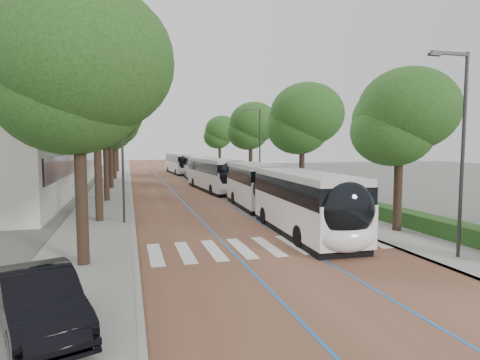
# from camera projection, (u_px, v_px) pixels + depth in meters

# --- Properties ---
(ground) EXTENTS (160.00, 160.00, 0.00)m
(ground) POSITION_uv_depth(u_px,v_px,m) (272.00, 253.00, 17.06)
(ground) COLOR #51544C
(ground) RESTS_ON ground
(road) EXTENTS (11.00, 140.00, 0.02)m
(road) POSITION_uv_depth(u_px,v_px,m) (172.00, 178.00, 55.43)
(road) COLOR brown
(road) RESTS_ON ground
(sidewalk_left) EXTENTS (4.00, 140.00, 0.12)m
(sidewalk_left) POSITION_uv_depth(u_px,v_px,m) (115.00, 179.00, 53.41)
(sidewalk_left) COLOR gray
(sidewalk_left) RESTS_ON ground
(sidewalk_right) EXTENTS (4.00, 140.00, 0.12)m
(sidewalk_right) POSITION_uv_depth(u_px,v_px,m) (225.00, 177.00, 57.44)
(sidewalk_right) COLOR gray
(sidewalk_right) RESTS_ON ground
(kerb_left) EXTENTS (0.20, 140.00, 0.14)m
(kerb_left) POSITION_uv_depth(u_px,v_px,m) (130.00, 179.00, 53.92)
(kerb_left) COLOR gray
(kerb_left) RESTS_ON ground
(kerb_right) EXTENTS (0.20, 140.00, 0.14)m
(kerb_right) POSITION_uv_depth(u_px,v_px,m) (212.00, 177.00, 56.93)
(kerb_right) COLOR gray
(kerb_right) RESTS_ON ground
(zebra_crossing) EXTENTS (10.55, 3.60, 0.01)m
(zebra_crossing) POSITION_uv_depth(u_px,v_px,m) (268.00, 246.00, 18.07)
(zebra_crossing) COLOR silver
(zebra_crossing) RESTS_ON ground
(lane_line_left) EXTENTS (0.12, 126.00, 0.01)m
(lane_line_left) POSITION_uv_depth(u_px,v_px,m) (160.00, 178.00, 55.00)
(lane_line_left) COLOR #2263AD
(lane_line_left) RESTS_ON road
(lane_line_right) EXTENTS (0.12, 126.00, 0.01)m
(lane_line_right) POSITION_uv_depth(u_px,v_px,m) (183.00, 178.00, 55.86)
(lane_line_right) COLOR #2263AD
(lane_line_right) RESTS_ON road
(hedge) EXTENTS (1.20, 14.00, 0.80)m
(hedge) POSITION_uv_depth(u_px,v_px,m) (448.00, 229.00, 19.46)
(hedge) COLOR #1C4618
(hedge) RESTS_ON sidewalk_right
(streetlight_near) EXTENTS (1.82, 0.20, 8.00)m
(streetlight_near) POSITION_uv_depth(u_px,v_px,m) (460.00, 139.00, 15.54)
(streetlight_near) COLOR #2C2C2E
(streetlight_near) RESTS_ON sidewalk_right
(streetlight_far) EXTENTS (1.82, 0.20, 8.00)m
(streetlight_far) POSITION_uv_depth(u_px,v_px,m) (258.00, 143.00, 39.52)
(streetlight_far) COLOR #2C2C2E
(streetlight_far) RESTS_ON sidewalk_right
(lamp_post_left) EXTENTS (0.14, 0.14, 8.00)m
(lamp_post_left) POSITION_uv_depth(u_px,v_px,m) (122.00, 153.00, 22.74)
(lamp_post_left) COLOR #2C2C2E
(lamp_post_left) RESTS_ON sidewalk_left
(trees_left) EXTENTS (6.35, 61.08, 9.84)m
(trees_left) POSITION_uv_depth(u_px,v_px,m) (108.00, 121.00, 37.57)
(trees_left) COLOR black
(trees_left) RESTS_ON ground
(trees_right) EXTENTS (5.87, 47.00, 8.93)m
(trees_right) POSITION_uv_depth(u_px,v_px,m) (271.00, 128.00, 39.00)
(trees_right) COLOR black
(trees_right) RESTS_ON ground
(lead_bus) EXTENTS (3.22, 18.48, 3.20)m
(lead_bus) POSITION_uv_depth(u_px,v_px,m) (279.00, 194.00, 24.04)
(lead_bus) COLOR black
(lead_bus) RESTS_ON ground
(bus_queued_0) EXTENTS (3.31, 12.53, 3.20)m
(bus_queued_0) POSITION_uv_depth(u_px,v_px,m) (214.00, 175.00, 39.84)
(bus_queued_0) COLOR white
(bus_queued_0) RESTS_ON ground
(bus_queued_1) EXTENTS (3.12, 12.51, 3.20)m
(bus_queued_1) POSITION_uv_depth(u_px,v_px,m) (198.00, 168.00, 51.23)
(bus_queued_1) COLOR white
(bus_queued_1) RESTS_ON ground
(bus_queued_2) EXTENTS (3.23, 12.52, 3.20)m
(bus_queued_2) POSITION_uv_depth(u_px,v_px,m) (180.00, 164.00, 63.75)
(bus_queued_2) COLOR white
(bus_queued_2) RESTS_ON ground
(parked_car) EXTENTS (3.06, 4.86, 1.51)m
(parked_car) POSITION_uv_depth(u_px,v_px,m) (39.00, 301.00, 9.52)
(parked_car) COLOR black
(parked_car) RESTS_ON sidewalk_left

